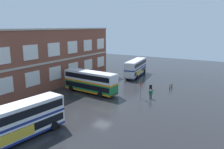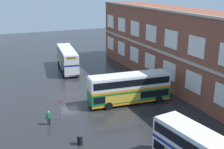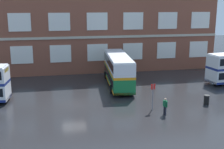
{
  "view_description": "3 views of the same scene",
  "coord_description": "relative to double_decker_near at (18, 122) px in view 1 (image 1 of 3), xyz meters",
  "views": [
    {
      "loc": [
        -26.73,
        -17.13,
        12.37
      ],
      "look_at": [
        6.47,
        1.96,
        3.97
      ],
      "focal_mm": 35.45,
      "sensor_mm": 36.0,
      "label": 1
    },
    {
      "loc": [
        38.73,
        -9.76,
        15.48
      ],
      "look_at": [
        4.94,
        4.7,
        3.89
      ],
      "focal_mm": 46.18,
      "sensor_mm": 36.0,
      "label": 2
    },
    {
      "loc": [
        -1.95,
        -30.11,
        10.51
      ],
      "look_at": [
        4.66,
        2.45,
        2.54
      ],
      "focal_mm": 47.46,
      "sensor_mm": 36.0,
      "label": 3
    }
  ],
  "objects": [
    {
      "name": "station_litter_bin",
      "position": [
        26.27,
        -5.69,
        -1.63
      ],
      "size": [
        0.6,
        0.6,
        1.03
      ],
      "color": "black",
      "rests_on": "ground"
    },
    {
      "name": "double_decker_far",
      "position": [
        36.09,
        1.94,
        0.0
      ],
      "size": [
        11.24,
        3.97,
        4.07
      ],
      "color": "silver",
      "rests_on": "ground"
    },
    {
      "name": "ground_plane",
      "position": [
        12.34,
        -1.03,
        -2.15
      ],
      "size": [
        120.0,
        120.0,
        0.0
      ],
      "primitive_type": "plane",
      "color": "#232326"
    },
    {
      "name": "safety_bollard_east",
      "position": [
        28.1,
        -9.05,
        -1.66
      ],
      "size": [
        0.19,
        0.19,
        0.95
      ],
      "color": "black",
      "rests_on": "ground"
    },
    {
      "name": "safety_bollard_west",
      "position": [
        29.27,
        -9.12,
        -1.66
      ],
      "size": [
        0.19,
        0.19,
        0.95
      ],
      "color": "black",
      "rests_on": "ground"
    },
    {
      "name": "double_decker_near",
      "position": [
        0.0,
        0.0,
        0.0
      ],
      "size": [
        11.22,
        3.84,
        4.07
      ],
      "color": "silver",
      "rests_on": "ground"
    },
    {
      "name": "bus_stand_flag",
      "position": [
        20.08,
        -6.05,
        -0.51
      ],
      "size": [
        0.44,
        0.1,
        2.7
      ],
      "color": "slate",
      "rests_on": "ground"
    },
    {
      "name": "double_decker_middle",
      "position": [
        18.67,
        3.59,
        0.0
      ],
      "size": [
        3.53,
        11.17,
        4.07
      ],
      "color": "#197038",
      "rests_on": "ground"
    },
    {
      "name": "waiting_passenger",
      "position": [
        20.78,
        -7.69,
        -1.22
      ],
      "size": [
        0.35,
        0.63,
        1.7
      ],
      "color": "black",
      "rests_on": "ground"
    },
    {
      "name": "brick_terminal_building",
      "position": [
        14.31,
        14.95,
        3.7
      ],
      "size": [
        44.36,
        8.19,
        11.99
      ],
      "color": "brown",
      "rests_on": "ground"
    }
  ]
}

